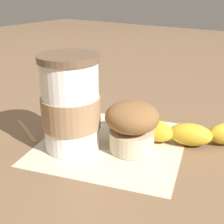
{
  "coord_description": "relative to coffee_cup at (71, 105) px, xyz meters",
  "views": [
    {
      "loc": [
        -0.38,
        -0.27,
        0.25
      ],
      "look_at": [
        0.0,
        0.0,
        0.06
      ],
      "focal_mm": 50.0,
      "sensor_mm": 36.0,
      "label": 1
    }
  ],
  "objects": [
    {
      "name": "wooden_stirrer",
      "position": [
        -0.0,
        0.11,
        -0.07
      ],
      "size": [
        0.05,
        0.1,
        0.0
      ],
      "primitive_type": "cube",
      "rotation": [
        0.0,
        0.0,
        4.28
      ],
      "color": "#9E7547",
      "rests_on": "ground_plane"
    },
    {
      "name": "banana",
      "position": [
        0.11,
        -0.12,
        -0.05
      ],
      "size": [
        0.11,
        0.23,
        0.04
      ],
      "color": "gold",
      "rests_on": "paper_napkin"
    },
    {
      "name": "muffin",
      "position": [
        0.05,
        -0.08,
        -0.03
      ],
      "size": [
        0.09,
        0.09,
        0.08
      ],
      "color": "beige",
      "rests_on": "paper_napkin"
    },
    {
      "name": "coffee_cup",
      "position": [
        0.0,
        0.0,
        0.0
      ],
      "size": [
        0.09,
        0.09,
        0.15
      ],
      "color": "white",
      "rests_on": "paper_napkin"
    },
    {
      "name": "paper_napkin",
      "position": [
        0.05,
        -0.05,
        -0.07
      ],
      "size": [
        0.29,
        0.29,
        0.0
      ],
      "primitive_type": "cube",
      "rotation": [
        0.0,
        0.0,
        0.28
      ],
      "color": "beige",
      "rests_on": "ground_plane"
    },
    {
      "name": "ground_plane",
      "position": [
        0.05,
        -0.05,
        -0.07
      ],
      "size": [
        3.0,
        3.0,
        0.0
      ],
      "primitive_type": "plane",
      "color": "brown"
    }
  ]
}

